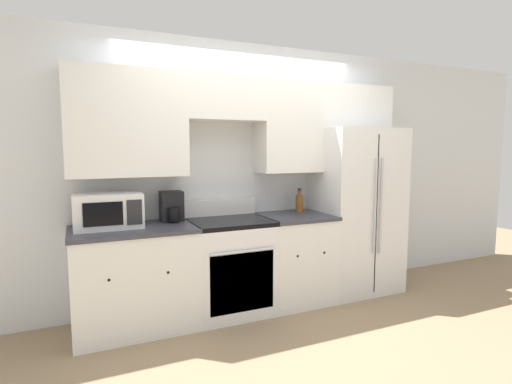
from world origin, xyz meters
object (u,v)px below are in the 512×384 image
Objects in this scene: oven_range at (230,265)px; bottle at (300,203)px; microwave at (108,211)px; refrigerator at (355,210)px.

oven_range is 4.21× the size of bottle.
refrigerator is at bearing -0.62° from microwave.
refrigerator is at bearing 1.33° from oven_range.
bottle is (1.89, 0.07, -0.05)m from microwave.
microwave reaches higher than bottle.
oven_range is 1.00m from bottle.
oven_range is 1.92× the size of microwave.
bottle is at bearing 2.21° from microwave.
oven_range is at bearing -178.67° from refrigerator.
oven_range is 0.59× the size of refrigerator.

